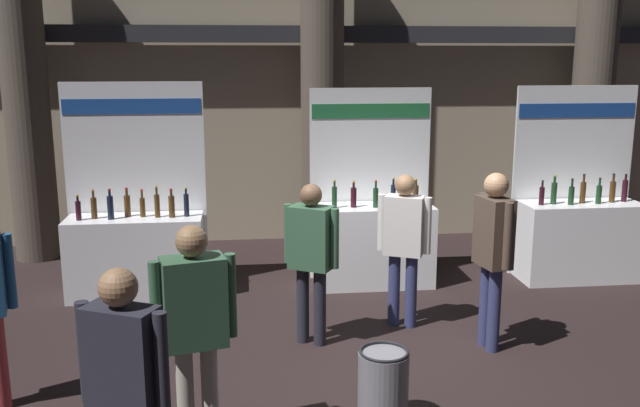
{
  "coord_description": "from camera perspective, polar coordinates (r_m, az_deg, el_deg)",
  "views": [
    {
      "loc": [
        -1.16,
        -5.99,
        2.82
      ],
      "look_at": [
        -0.42,
        0.49,
        1.42
      ],
      "focal_mm": 38.92,
      "sensor_mm": 36.0,
      "label": 1
    }
  ],
  "objects": [
    {
      "name": "visitor_1",
      "position": [
        6.82,
        14.04,
        -3.35
      ],
      "size": [
        0.3,
        0.55,
        1.74
      ],
      "rotation": [
        0.0,
        0.0,
        1.76
      ],
      "color": "navy",
      "rests_on": "ground_plane"
    },
    {
      "name": "ground_plane",
      "position": [
        6.72,
        4.14,
        -12.72
      ],
      "size": [
        25.25,
        25.25,
        0.0
      ],
      "primitive_type": "plane",
      "color": "black"
    },
    {
      "name": "visitor_5",
      "position": [
        4.99,
        -10.27,
        -9.22
      ],
      "size": [
        0.59,
        0.35,
        1.69
      ],
      "rotation": [
        0.0,
        0.0,
        0.25
      ],
      "color": "#ADA393",
      "rests_on": "ground_plane"
    },
    {
      "name": "visitor_8",
      "position": [
        6.75,
        -0.73,
        -3.81
      ],
      "size": [
        0.51,
        0.42,
        1.62
      ],
      "rotation": [
        0.0,
        0.0,
        5.75
      ],
      "color": "#23232D",
      "rests_on": "ground_plane"
    },
    {
      "name": "trash_bin",
      "position": [
        5.53,
        5.21,
        -14.88
      ],
      "size": [
        0.39,
        0.39,
        0.63
      ],
      "color": "slate",
      "rests_on": "ground_plane"
    },
    {
      "name": "exhibitor_booth_2",
      "position": [
        9.44,
        20.46,
        -2.19
      ],
      "size": [
        1.58,
        0.66,
        2.44
      ],
      "color": "white",
      "rests_on": "ground_plane"
    },
    {
      "name": "visitor_7",
      "position": [
        4.24,
        -15.81,
        -13.89
      ],
      "size": [
        0.54,
        0.37,
        1.67
      ],
      "rotation": [
        0.0,
        0.0,
        2.7
      ],
      "color": "navy",
      "rests_on": "ground_plane"
    },
    {
      "name": "exhibitor_booth_0",
      "position": [
        8.54,
        -14.87,
        -3.32
      ],
      "size": [
        1.65,
        0.66,
        2.51
      ],
      "color": "white",
      "rests_on": "ground_plane"
    },
    {
      "name": "hall_colonnade",
      "position": [
        10.53,
        -0.18,
        11.88
      ],
      "size": [
        12.62,
        1.18,
        5.67
      ],
      "color": "tan",
      "rests_on": "ground_plane"
    },
    {
      "name": "visitor_2",
      "position": [
        7.24,
        6.91,
        -2.82
      ],
      "size": [
        0.52,
        0.37,
        1.63
      ],
      "rotation": [
        0.0,
        0.0,
        2.7
      ],
      "color": "navy",
      "rests_on": "ground_plane"
    },
    {
      "name": "exhibitor_booth_1",
      "position": [
        8.67,
        4.39,
        -2.68
      ],
      "size": [
        1.52,
        0.66,
        2.42
      ],
      "color": "white",
      "rests_on": "ground_plane"
    }
  ]
}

